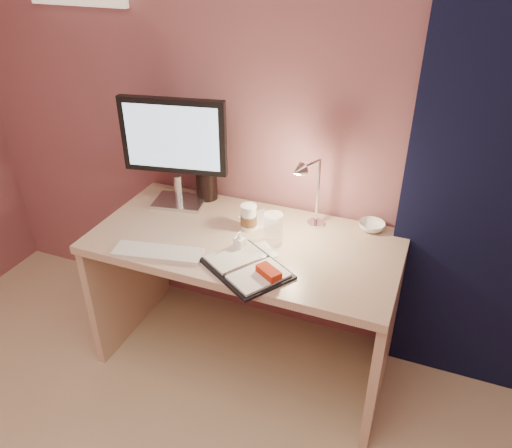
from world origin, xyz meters
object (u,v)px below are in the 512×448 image
at_px(clear_cup, 273,229).
at_px(desk_lamp, 322,191).
at_px(bowl, 372,226).
at_px(coffee_cup, 249,218).
at_px(planner, 248,268).
at_px(monitor, 174,143).
at_px(keyboard, 158,252).
at_px(dark_jar, 207,184).
at_px(lotion_bottle, 240,241).
at_px(desk, 251,270).

relative_size(clear_cup, desk_lamp, 0.42).
bearing_deg(desk_lamp, bowl, 54.69).
bearing_deg(coffee_cup, bowl, 20.72).
distance_m(planner, coffee_cup, 0.34).
bearing_deg(bowl, monitor, -173.89).
bearing_deg(keyboard, dark_jar, 82.25).
bearing_deg(keyboard, lotion_bottle, 14.53).
bearing_deg(lotion_bottle, clear_cup, 42.83).
xyz_separation_m(planner, lotion_bottle, (-0.09, 0.12, 0.03)).
xyz_separation_m(keyboard, planner, (0.41, 0.03, 0.01)).
bearing_deg(desk_lamp, clear_cup, -114.60).
height_order(monitor, dark_jar, monitor).
relative_size(keyboard, dark_jar, 2.52).
relative_size(coffee_cup, bowl, 1.01).
relative_size(monitor, planner, 1.29).
bearing_deg(clear_cup, dark_jar, 148.52).
bearing_deg(monitor, dark_jar, 35.74).
relative_size(desk, lotion_bottle, 14.63).
bearing_deg(planner, coffee_cup, 144.62).
bearing_deg(desk_lamp, lotion_bottle, -114.16).
relative_size(monitor, clear_cup, 3.70).
xyz_separation_m(planner, clear_cup, (0.02, 0.23, 0.06)).
distance_m(clear_cup, lotion_bottle, 0.16).
bearing_deg(coffee_cup, monitor, 166.77).
height_order(monitor, bowl, monitor).
bearing_deg(desk, dark_jar, 146.73).
xyz_separation_m(monitor, desk_lamp, (0.74, -0.03, -0.11)).
bearing_deg(keyboard, planner, -7.11).
xyz_separation_m(coffee_cup, lotion_bottle, (0.03, -0.19, -0.01)).
bearing_deg(desk_lamp, keyboard, -121.92).
xyz_separation_m(desk, bowl, (0.52, 0.22, 0.24)).
height_order(keyboard, desk_lamp, desk_lamp).
distance_m(keyboard, clear_cup, 0.51).
height_order(planner, desk_lamp, desk_lamp).
distance_m(dark_jar, desk_lamp, 0.67).
bearing_deg(monitor, desk, -24.67).
distance_m(keyboard, dark_jar, 0.56).
height_order(desk, monitor, monitor).
xyz_separation_m(bowl, lotion_bottle, (-0.50, -0.39, 0.03)).
height_order(monitor, lotion_bottle, monitor).
bearing_deg(dark_jar, clear_cup, -31.48).
distance_m(desk, planner, 0.40).
bearing_deg(clear_cup, desk_lamp, 41.75).
relative_size(coffee_cup, desk_lamp, 0.35).
xyz_separation_m(dark_jar, desk_lamp, (0.64, -0.14, 0.15)).
relative_size(bowl, dark_jar, 0.79).
xyz_separation_m(monitor, clear_cup, (0.58, -0.18, -0.25)).
bearing_deg(clear_cup, planner, -95.80).
bearing_deg(keyboard, desk_lamp, 22.90).
height_order(bowl, desk_lamp, desk_lamp).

